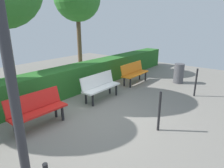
# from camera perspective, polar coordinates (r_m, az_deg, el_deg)

# --- Properties ---
(ground_plane) EXTENTS (16.71, 16.71, 0.00)m
(ground_plane) POSITION_cam_1_polar(r_m,az_deg,el_deg) (5.58, -6.00, -9.21)
(ground_plane) COLOR gray
(bench_orange) EXTENTS (1.55, 0.48, 0.86)m
(bench_orange) POSITION_cam_1_polar(r_m,az_deg,el_deg) (8.36, 6.48, 3.50)
(bench_orange) COLOR orange
(bench_orange) RESTS_ON ground_plane
(bench_white) EXTENTS (1.51, 0.47, 0.86)m
(bench_white) POSITION_cam_1_polar(r_m,az_deg,el_deg) (6.56, -3.50, -0.41)
(bench_white) COLOR white
(bench_white) RESTS_ON ground_plane
(bench_red) EXTENTS (1.44, 0.50, 0.86)m
(bench_red) POSITION_cam_1_polar(r_m,az_deg,el_deg) (5.18, -21.09, -6.71)
(bench_red) COLOR red
(bench_red) RESTS_ON ground_plane
(hedge_row) EXTENTS (12.71, 0.80, 0.98)m
(hedge_row) POSITION_cam_1_polar(r_m,az_deg,el_deg) (7.41, -11.14, 1.48)
(hedge_row) COLOR #266023
(hedge_row) RESTS_ON ground_plane
(railing_post_near) EXTENTS (0.06, 0.06, 1.00)m
(railing_post_near) POSITION_cam_1_polar(r_m,az_deg,el_deg) (7.40, 23.37, 0.39)
(railing_post_near) COLOR black
(railing_post_near) RESTS_ON ground_plane
(railing_post_mid) EXTENTS (0.06, 0.06, 1.00)m
(railing_post_mid) POSITION_cam_1_polar(r_m,az_deg,el_deg) (4.78, 13.71, -7.82)
(railing_post_mid) COLOR black
(railing_post_mid) RESTS_ON ground_plane
(lamp_post) EXTENTS (0.36, 0.36, 3.76)m
(lamp_post) POSITION_cam_1_polar(r_m,az_deg,el_deg) (2.43, -30.05, 18.02)
(lamp_post) COLOR #2D2D33
(lamp_post) RESTS_ON ground_plane
(trash_bin) EXTENTS (0.42, 0.42, 0.84)m
(trash_bin) POSITION_cam_1_polar(r_m,az_deg,el_deg) (8.81, 18.99, 2.96)
(trash_bin) COLOR #4C4C51
(trash_bin) RESTS_ON ground_plane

